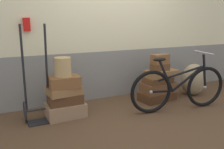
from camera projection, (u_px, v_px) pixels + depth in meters
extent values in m
cube|color=#513823|center=(132.00, 111.00, 3.85)|extent=(9.05, 5.20, 0.06)
cube|color=gray|center=(111.00, 73.00, 4.49)|extent=(7.05, 0.20, 0.89)
cube|color=beige|center=(111.00, 3.00, 4.19)|extent=(7.05, 0.20, 1.70)
cube|color=red|center=(27.00, 24.00, 3.54)|extent=(0.10, 0.08, 0.20)
cube|color=#937051|center=(65.00, 110.00, 3.56)|extent=(0.59, 0.43, 0.21)
cube|color=#4C2D19|center=(65.00, 99.00, 3.53)|extent=(0.51, 0.33, 0.15)
cube|color=olive|center=(64.00, 90.00, 3.50)|extent=(0.52, 0.40, 0.12)
cube|color=brown|center=(64.00, 82.00, 3.44)|extent=(0.44, 0.31, 0.17)
cube|color=#4C2D19|center=(157.00, 96.00, 4.30)|extent=(0.70, 0.44, 0.15)
cube|color=brown|center=(159.00, 87.00, 4.26)|extent=(0.64, 0.38, 0.18)
cube|color=brown|center=(158.00, 80.00, 4.21)|extent=(0.56, 0.36, 0.11)
cube|color=olive|center=(161.00, 73.00, 4.19)|extent=(0.58, 0.32, 0.13)
cube|color=brown|center=(160.00, 67.00, 4.13)|extent=(0.32, 0.18, 0.12)
cube|color=brown|center=(160.00, 59.00, 4.11)|extent=(0.34, 0.20, 0.17)
cylinder|color=tan|center=(63.00, 67.00, 3.40)|extent=(0.24, 0.24, 0.28)
torus|color=black|center=(25.00, 112.00, 3.35)|extent=(0.02, 0.31, 0.31)
torus|color=black|center=(51.00, 108.00, 3.50)|extent=(0.02, 0.31, 0.31)
cylinder|color=black|center=(38.00, 110.00, 3.43)|extent=(0.37, 0.02, 0.02)
cylinder|color=black|center=(23.00, 69.00, 3.22)|extent=(0.03, 0.15, 1.24)
cylinder|color=black|center=(47.00, 68.00, 3.35)|extent=(0.03, 0.15, 1.24)
cube|color=black|center=(40.00, 122.00, 3.36)|extent=(0.33, 0.22, 0.02)
ellipsoid|color=#9E8966|center=(193.00, 79.00, 4.56)|extent=(0.51, 0.44, 0.62)
torus|color=black|center=(151.00, 92.00, 3.64)|extent=(0.69, 0.16, 0.69)
sphere|color=#B2B2B7|center=(151.00, 92.00, 3.64)|extent=(0.05, 0.05, 0.05)
torus|color=black|center=(205.00, 87.00, 3.92)|extent=(0.69, 0.16, 0.69)
sphere|color=#B2B2B7|center=(205.00, 87.00, 3.92)|extent=(0.05, 0.05, 0.05)
cube|color=black|center=(188.00, 79.00, 3.78)|extent=(0.55, 0.11, 0.40)
cube|color=black|center=(166.00, 76.00, 3.65)|extent=(0.29, 0.07, 0.52)
cube|color=black|center=(162.00, 91.00, 3.69)|extent=(0.38, 0.08, 0.05)
cube|color=black|center=(181.00, 73.00, 3.72)|extent=(0.80, 0.15, 0.21)
cube|color=black|center=(204.00, 71.00, 3.84)|extent=(0.12, 0.04, 0.56)
ellipsoid|color=black|center=(160.00, 59.00, 3.55)|extent=(0.23, 0.12, 0.06)
cylinder|color=#A5A5AD|center=(204.00, 53.00, 3.76)|extent=(0.09, 0.46, 0.02)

